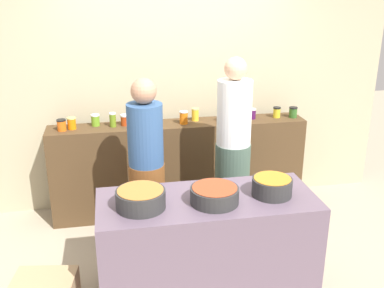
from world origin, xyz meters
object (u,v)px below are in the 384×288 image
(preserve_jar_1, at_px, (72,123))
(preserve_jar_10, at_px, (234,113))
(preserve_jar_12, at_px, (277,112))
(preserve_jar_4, at_px, (125,120))
(preserve_jar_0, at_px, (62,125))
(preserve_jar_13, at_px, (293,112))
(preserve_jar_7, at_px, (184,117))
(preserve_jar_6, at_px, (155,119))
(cook_in_cap, at_px, (233,160))
(preserve_jar_8, at_px, (195,114))
(cooking_pot_center, at_px, (215,195))
(preserve_jar_9, at_px, (224,116))
(cook_with_tongs, at_px, (147,178))
(cooking_pot_left, at_px, (141,199))
(preserve_jar_3, at_px, (113,120))
(preserve_jar_11, at_px, (252,114))
(preserve_jar_5, at_px, (144,120))
(preserve_jar_2, at_px, (95,120))

(preserve_jar_1, distance_m, preserve_jar_10, 1.68)
(preserve_jar_10, relative_size, preserve_jar_12, 1.19)
(preserve_jar_1, height_order, preserve_jar_4, preserve_jar_1)
(preserve_jar_0, relative_size, preserve_jar_13, 1.00)
(preserve_jar_7, relative_size, preserve_jar_12, 1.16)
(preserve_jar_6, relative_size, preserve_jar_13, 0.94)
(preserve_jar_1, bearing_deg, cook_in_cap, -23.08)
(preserve_jar_8, distance_m, cooking_pot_center, 1.55)
(preserve_jar_9, bearing_deg, cook_with_tongs, -141.09)
(preserve_jar_1, xyz_separation_m, preserve_jar_10, (1.68, 0.02, 0.01))
(preserve_jar_10, relative_size, preserve_jar_13, 1.20)
(preserve_jar_9, relative_size, cook_in_cap, 0.07)
(preserve_jar_10, distance_m, cooking_pot_center, 1.61)
(preserve_jar_13, bearing_deg, cook_with_tongs, -155.78)
(preserve_jar_0, xyz_separation_m, preserve_jar_6, (0.93, 0.05, -0.00))
(preserve_jar_12, distance_m, cooking_pot_left, 2.17)
(preserve_jar_3, xyz_separation_m, preserve_jar_12, (1.76, 0.01, -0.02))
(preserve_jar_0, bearing_deg, preserve_jar_11, 1.36)
(preserve_jar_6, height_order, preserve_jar_13, preserve_jar_13)
(cooking_pot_center, bearing_deg, preserve_jar_10, 69.31)
(preserve_jar_11, bearing_deg, preserve_jar_1, -179.58)
(preserve_jar_0, distance_m, preserve_jar_13, 2.43)
(preserve_jar_9, distance_m, cooking_pot_left, 1.73)
(preserve_jar_3, relative_size, preserve_jar_5, 1.08)
(preserve_jar_10, bearing_deg, preserve_jar_1, -179.32)
(preserve_jar_11, height_order, preserve_jar_13, preserve_jar_13)
(cook_in_cap, bearing_deg, preserve_jar_4, 145.43)
(preserve_jar_0, distance_m, preserve_jar_2, 0.34)
(preserve_jar_4, bearing_deg, preserve_jar_9, -4.46)
(preserve_jar_0, distance_m, preserve_jar_9, 1.66)
(preserve_jar_6, relative_size, preserve_jar_7, 0.80)
(cook_in_cap, bearing_deg, preserve_jar_5, 142.50)
(cook_with_tongs, xyz_separation_m, cook_in_cap, (0.83, 0.13, 0.06))
(preserve_jar_0, xyz_separation_m, preserve_jar_12, (2.26, 0.05, 0.00))
(preserve_jar_2, distance_m, preserve_jar_13, 2.11)
(preserve_jar_8, height_order, preserve_jar_12, preserve_jar_8)
(cooking_pot_center, bearing_deg, preserve_jar_1, 127.20)
(preserve_jar_11, relative_size, cook_in_cap, 0.06)
(preserve_jar_8, distance_m, cooking_pot_left, 1.68)
(preserve_jar_0, relative_size, cook_with_tongs, 0.07)
(preserve_jar_3, relative_size, cooking_pot_center, 0.40)
(preserve_jar_0, height_order, preserve_jar_9, preserve_jar_9)
(preserve_jar_12, bearing_deg, preserve_jar_9, -174.00)
(preserve_jar_2, bearing_deg, preserve_jar_0, -162.38)
(preserve_jar_0, xyz_separation_m, preserve_jar_3, (0.50, 0.04, 0.02))
(preserve_jar_0, distance_m, preserve_jar_5, 0.82)
(preserve_jar_0, relative_size, preserve_jar_2, 0.96)
(preserve_jar_4, height_order, preserve_jar_10, preserve_jar_10)
(preserve_jar_11, distance_m, preserve_jar_12, 0.28)
(preserve_jar_8, height_order, preserve_jar_13, preserve_jar_8)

